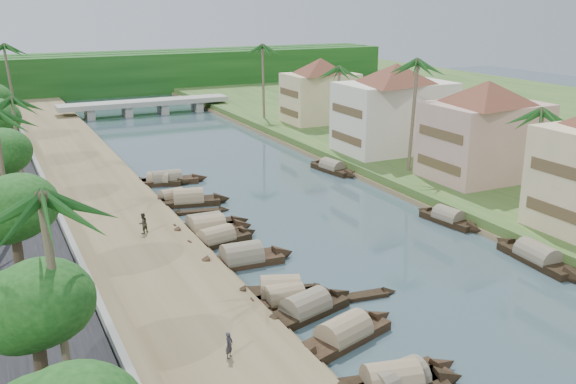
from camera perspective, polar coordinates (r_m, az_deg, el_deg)
name	(u,v)px	position (r m, az deg, el deg)	size (l,w,h in m)	color
ground	(398,274)	(45.96, 9.76, -7.20)	(220.00, 220.00, 0.00)	#35494F
left_bank	(110,218)	(57.48, -15.57, -2.20)	(10.00, 180.00, 0.80)	brown
right_bank	(435,170)	(71.80, 12.92, 1.92)	(16.00, 180.00, 1.20)	#2C5221
road	(2,229)	(56.66, -24.05, -3.03)	(8.00, 180.00, 1.40)	black
retaining_wall	(57,214)	(56.67, -19.81, -1.85)	(0.40, 180.00, 1.10)	slate
treeline	(110,74)	(136.89, -15.52, 10.11)	(120.00, 14.00, 8.00)	#103A0F
bridge	(145,104)	(110.01, -12.61, 7.62)	(28.00, 4.00, 2.40)	gray
building_mid	(485,129)	(66.84, 17.10, 5.39)	(14.11, 14.11, 9.70)	tan
building_far	(395,107)	(76.85, 9.47, 7.50)	(15.59, 15.59, 10.20)	beige
building_distant	(320,90)	(94.23, 2.88, 9.07)	(12.62, 12.62, 9.20)	beige
sampan_0	(398,384)	(33.19, 9.73, -16.47)	(8.35, 2.67, 2.17)	black
sampan_2	(344,336)	(36.91, 4.96, -12.60)	(8.72, 4.23, 2.26)	black
sampan_3	(305,310)	(39.56, 1.56, -10.40)	(8.38, 3.97, 2.22)	black
sampan_4	(284,299)	(40.78, -0.36, -9.53)	(7.07, 1.97, 2.02)	black
sampan_5	(280,293)	(41.53, -0.68, -9.01)	(7.64, 4.42, 2.37)	black
sampan_6	(242,259)	(46.81, -4.13, -5.96)	(8.43, 2.42, 2.46)	black
sampan_7	(216,240)	(50.65, -6.38, -4.23)	(7.91, 3.09, 2.08)	black
sampan_8	(208,230)	(52.77, -7.14, -3.37)	(7.96, 2.37, 2.41)	black
sampan_9	(205,225)	(53.91, -7.43, -2.95)	(8.24, 1.87, 2.10)	black
sampan_10	(172,198)	(61.66, -10.27, -0.55)	(6.52, 2.33, 1.82)	black
sampan_11	(188,200)	(60.68, -8.86, -0.75)	(8.34, 3.52, 2.33)	black
sampan_12	(167,180)	(67.90, -10.70, 1.05)	(8.96, 2.61, 2.11)	black
sampan_13	(159,181)	(67.79, -11.42, 0.97)	(6.58, 4.14, 1.87)	black
sampan_14	(537,258)	(50.35, 21.28, -5.46)	(2.33, 9.32, 2.23)	black
sampan_15	(448,219)	(56.76, 14.06, -2.31)	(2.61, 7.45, 1.99)	black
sampan_16	(332,168)	(71.65, 3.94, 2.13)	(2.80, 8.22, 2.00)	black
canoe_1	(358,297)	(42.00, 6.21, -9.28)	(5.69, 1.55, 0.91)	black
canoe_2	(200,212)	(58.33, -7.87, -1.76)	(5.61, 1.94, 0.81)	black
palm_1	(536,114)	(56.62, 21.15, 6.50)	(3.20, 3.20, 10.00)	brown
palm_2	(415,64)	(66.82, 11.22, 11.08)	(3.20, 3.20, 12.86)	brown
palm_3	(337,70)	(81.73, 4.42, 10.79)	(3.20, 3.20, 10.58)	brown
palm_4	(49,201)	(26.73, -20.45, -0.77)	(3.20, 3.20, 11.29)	brown
palm_6	(13,101)	(66.00, -23.26, 7.45)	(3.20, 3.20, 9.65)	brown
palm_7	(263,48)	(97.06, -2.23, 12.71)	(3.20, 3.20, 12.23)	brown
palm_8	(8,48)	(93.90, -23.65, 11.67)	(3.20, 3.20, 12.79)	brown
tree_1	(34,307)	(29.27, -21.66, -9.49)	(4.38, 4.38, 6.61)	#483629
tree_2	(13,210)	(40.16, -23.29, -1.52)	(4.51, 4.51, 7.38)	#483629
tree_6	(410,103)	(82.84, 10.81, 7.75)	(4.11, 4.11, 6.50)	#483629
person_near	(229,345)	(33.84, -5.25, -13.40)	(0.52, 0.34, 1.43)	#2A2830
person_far	(143,223)	(51.58, -12.78, -2.72)	(0.81, 0.63, 1.66)	#302F21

